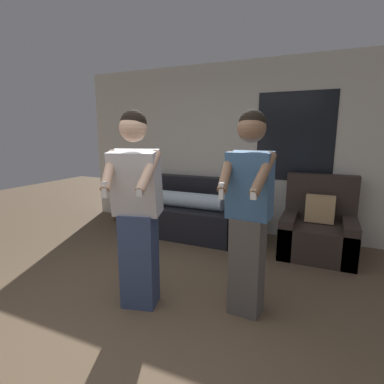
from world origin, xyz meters
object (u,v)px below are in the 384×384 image
object	(u,v)px
armchair	(318,230)
person_left	(137,210)
person_right	(249,211)
couch	(193,214)
side_table	(128,192)

from	to	relation	value
armchair	person_left	size ratio (longest dim) A/B	0.58
armchair	person_right	size ratio (longest dim) A/B	0.58
person_left	couch	bearing A→B (deg)	100.49
couch	person_right	size ratio (longest dim) A/B	1.13
armchair	person_left	distance (m)	2.60
person_right	couch	bearing A→B (deg)	126.54
couch	person_left	world-z (taller)	person_left
armchair	side_table	world-z (taller)	armchair
couch	side_table	world-z (taller)	couch
side_table	couch	bearing A→B (deg)	-8.29
armchair	side_table	distance (m)	3.30
side_table	person_left	xyz separation A→B (m)	(1.81, -2.30, 0.40)
couch	side_table	bearing A→B (deg)	171.71
side_table	person_right	distance (m)	3.42
side_table	person_left	bearing A→B (deg)	-51.82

